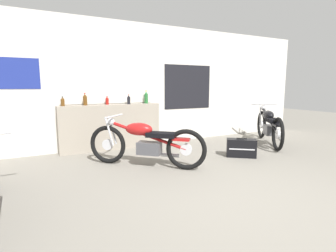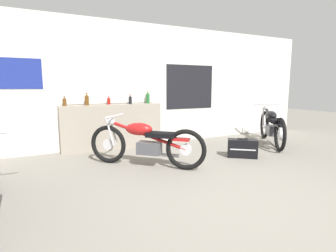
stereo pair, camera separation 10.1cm
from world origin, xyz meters
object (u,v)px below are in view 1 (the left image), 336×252
bottle_left_center (85,100)px  bottle_right_center (129,100)px  motorcycle_red (145,142)px  bottle_center (107,101)px  bottle_leftmost (63,102)px  hard_case_black (241,148)px  motorcycle_black (269,125)px  bottle_rightmost (146,98)px

bottle_left_center → bottle_right_center: size_ratio=1.21×
motorcycle_red → bottle_center: bearing=98.6°
bottle_leftmost → bottle_left_center: 0.44m
bottle_left_center → hard_case_black: bearing=-35.0°
bottle_left_center → bottle_right_center: (0.93, -0.05, -0.02)m
bottle_leftmost → bottle_left_center: bottle_left_center is taller
bottle_center → motorcycle_black: bottle_center is taller
bottle_right_center → hard_case_black: 2.61m
bottle_center → motorcycle_red: (0.24, -1.56, -0.64)m
bottle_center → bottle_rightmost: (0.90, -0.02, 0.05)m
bottle_right_center → motorcycle_black: bearing=-20.3°
motorcycle_black → hard_case_black: (-1.44, -0.62, -0.27)m
hard_case_black → bottle_right_center: bearing=133.5°
bottle_center → hard_case_black: (2.14, -1.85, -0.89)m
bottle_center → bottle_right_center: bearing=-10.0°
bottle_leftmost → bottle_left_center: size_ratio=0.74×
bottle_rightmost → hard_case_black: bottle_rightmost is taller
bottle_left_center → motorcycle_black: 4.28m
bottle_leftmost → bottle_center: size_ratio=1.05×
bottle_center → motorcycle_black: (3.59, -1.24, -0.62)m
bottle_rightmost → motorcycle_red: bearing=-113.5°
bottle_center → bottle_leftmost: bearing=-178.7°
motorcycle_black → bottle_left_center: bearing=163.4°
bottle_right_center → bottle_rightmost: 0.45m
bottle_center → motorcycle_black: bearing=-19.0°
bottle_center → bottle_right_center: 0.47m
bottle_center → motorcycle_red: bearing=-81.4°
bottle_center → hard_case_black: size_ratio=0.31×
bottle_leftmost → bottle_left_center: bearing=-1.2°
bottle_left_center → hard_case_black: size_ratio=0.44×
bottle_leftmost → motorcycle_black: bottle_leftmost is taller
motorcycle_red → motorcycle_black: (3.35, 0.32, 0.02)m
bottle_leftmost → bottle_rightmost: (1.80, -0.00, 0.05)m
bottle_center → motorcycle_red: bottle_center is taller
bottle_center → bottle_rightmost: size_ratio=0.61×
bottle_left_center → motorcycle_black: bearing=-16.6°
bottle_center → hard_case_black: 2.97m
bottle_leftmost → bottle_right_center: (1.36, -0.06, 0.01)m
bottle_rightmost → bottle_right_center: bearing=-172.5°
bottle_leftmost → bottle_center: bearing=1.3°
bottle_rightmost → motorcycle_black: bearing=-24.4°
bottle_leftmost → bottle_right_center: bottle_right_center is taller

